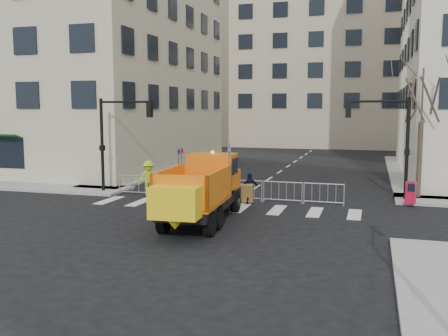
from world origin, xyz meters
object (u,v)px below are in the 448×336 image
(cop_c, at_px, (250,189))
(plow_truck, at_px, (201,188))
(cop_a, at_px, (226,186))
(newspaper_box, at_px, (411,193))
(worker, at_px, (149,178))
(cop_b, at_px, (210,184))

(cop_c, bearing_deg, plow_truck, 49.77)
(cop_a, distance_m, newspaper_box, 9.23)
(plow_truck, xyz_separation_m, newspaper_box, (8.74, 6.36, -0.80))
(cop_a, distance_m, worker, 4.34)
(cop_b, distance_m, newspaper_box, 10.03)
(plow_truck, height_order, cop_b, plow_truck)
(cop_c, xyz_separation_m, worker, (-5.70, 0.21, 0.29))
(cop_b, xyz_separation_m, worker, (-3.60, 0.32, 0.14))
(cop_a, height_order, newspaper_box, cop_a)
(cop_c, distance_m, newspaper_box, 7.95)
(worker, height_order, newspaper_box, worker)
(cop_b, bearing_deg, worker, 3.64)
(cop_a, height_order, cop_c, cop_a)
(cop_a, xyz_separation_m, newspaper_box, (9.14, 1.26, -0.13))
(plow_truck, relative_size, worker, 4.68)
(worker, distance_m, newspaper_box, 13.56)
(cop_c, bearing_deg, newspaper_box, 163.58)
(plow_truck, bearing_deg, newspaper_box, -57.23)
(newspaper_box, bearing_deg, worker, -157.68)
(cop_c, bearing_deg, worker, -30.66)
(worker, bearing_deg, cop_b, -48.11)
(cop_a, height_order, cop_b, cop_b)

